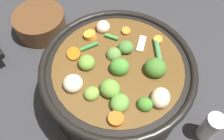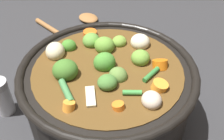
# 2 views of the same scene
# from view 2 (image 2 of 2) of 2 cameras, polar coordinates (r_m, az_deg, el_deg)

# --- Properties ---
(ground_plane) EXTENTS (1.10, 1.10, 0.00)m
(ground_plane) POSITION_cam_2_polar(r_m,az_deg,el_deg) (0.56, -0.79, -10.02)
(ground_plane) COLOR #2D2D30
(cooking_pot) EXTENTS (0.32, 0.32, 0.16)m
(cooking_pot) POSITION_cam_2_polar(r_m,az_deg,el_deg) (0.51, -0.88, -4.74)
(cooking_pot) COLOR black
(cooking_pot) RESTS_ON ground_plane
(wooden_spoon) EXTENTS (0.21, 0.21, 0.02)m
(wooden_spoon) POSITION_cam_2_polar(r_m,az_deg,el_deg) (0.84, -7.91, 9.82)
(wooden_spoon) COLOR #9A6637
(wooden_spoon) RESTS_ON ground_plane
(salt_shaker) EXTENTS (0.04, 0.04, 0.08)m
(salt_shaker) POSITION_cam_2_polar(r_m,az_deg,el_deg) (0.58, -22.74, -5.38)
(salt_shaker) COLOR silver
(salt_shaker) RESTS_ON ground_plane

